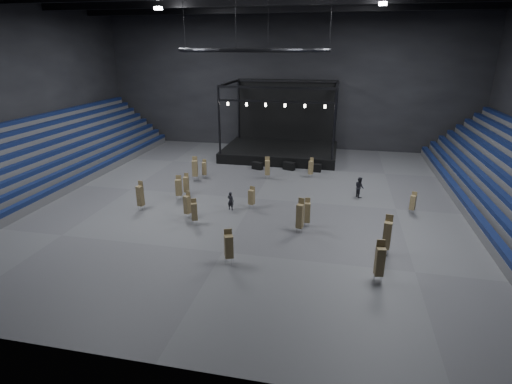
% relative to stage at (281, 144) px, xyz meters
% --- Properties ---
extents(floor, '(50.00, 50.00, 0.00)m').
position_rel_stage_xyz_m(floor, '(-0.00, -16.24, -1.45)').
color(floor, '#454547').
rests_on(floor, ground).
extents(wall_back, '(50.00, 0.20, 18.00)m').
position_rel_stage_xyz_m(wall_back, '(-0.00, 4.76, 7.55)').
color(wall_back, black).
rests_on(wall_back, ground).
extents(wall_front, '(50.00, 0.20, 18.00)m').
position_rel_stage_xyz_m(wall_front, '(-0.00, -37.24, 7.55)').
color(wall_front, black).
rests_on(wall_front, ground).
extents(wall_left, '(0.20, 42.00, 18.00)m').
position_rel_stage_xyz_m(wall_left, '(-25.00, -16.24, 7.55)').
color(wall_left, black).
rests_on(wall_left, ground).
extents(bleachers_left, '(7.20, 40.00, 6.40)m').
position_rel_stage_xyz_m(bleachers_left, '(-22.94, -16.24, 0.28)').
color(bleachers_left, '#4B4B4D').
rests_on(bleachers_left, floor).
extents(stage, '(14.00, 10.00, 9.20)m').
position_rel_stage_xyz_m(stage, '(0.00, 0.00, 0.00)').
color(stage, black).
rests_on(stage, floor).
extents(truss_ring, '(12.30, 12.30, 5.15)m').
position_rel_stage_xyz_m(truss_ring, '(-0.00, -16.24, 11.55)').
color(truss_ring, black).
rests_on(truss_ring, ceiling).
extents(flight_case_left, '(1.37, 1.02, 0.82)m').
position_rel_stage_xyz_m(flight_case_left, '(-1.70, -6.91, -1.04)').
color(flight_case_left, black).
rests_on(flight_case_left, floor).
extents(flight_case_mid, '(1.47, 1.09, 0.88)m').
position_rel_stage_xyz_m(flight_case_mid, '(1.87, -6.37, -1.01)').
color(flight_case_mid, black).
rests_on(flight_case_mid, floor).
extents(flight_case_right, '(1.34, 0.69, 0.88)m').
position_rel_stage_xyz_m(flight_case_right, '(4.86, -6.49, -1.01)').
color(flight_case_right, black).
rests_on(flight_case_right, floor).
extents(chair_stack_0, '(0.46, 0.46, 2.02)m').
position_rel_stage_xyz_m(chair_stack_0, '(-6.59, -11.22, -0.39)').
color(chair_stack_0, silver).
rests_on(chair_stack_0, floor).
extents(chair_stack_1, '(0.48, 0.48, 2.34)m').
position_rel_stage_xyz_m(chair_stack_1, '(5.25, -21.32, -0.26)').
color(chair_stack_1, silver).
rests_on(chair_stack_1, floor).
extents(chair_stack_2, '(0.60, 0.60, 2.11)m').
position_rel_stage_xyz_m(chair_stack_2, '(-3.47, -22.75, -0.34)').
color(chair_stack_2, silver).
rests_on(chair_stack_2, floor).
extents(chair_stack_3, '(0.63, 0.63, 2.53)m').
position_rel_stage_xyz_m(chair_stack_3, '(-7.29, -12.16, -0.12)').
color(chair_stack_3, silver).
rests_on(chair_stack_3, floor).
extents(chair_stack_4, '(0.56, 0.56, 1.89)m').
position_rel_stage_xyz_m(chair_stack_4, '(13.68, -16.89, -0.44)').
color(chair_stack_4, silver).
rests_on(chair_stack_4, floor).
extents(chair_stack_5, '(0.56, 0.56, 2.57)m').
position_rel_stage_xyz_m(chair_stack_5, '(-9.01, -20.87, -0.14)').
color(chair_stack_5, silver).
rests_on(chair_stack_5, floor).
extents(chair_stack_6, '(0.63, 0.63, 2.29)m').
position_rel_stage_xyz_m(chair_stack_6, '(-6.75, -17.90, -0.23)').
color(chair_stack_6, silver).
rests_on(chair_stack_6, floor).
extents(chair_stack_7, '(0.55, 0.55, 1.96)m').
position_rel_stage_xyz_m(chair_stack_7, '(0.21, -18.57, -0.39)').
color(chair_stack_7, silver).
rests_on(chair_stack_7, floor).
extents(chair_stack_8, '(0.57, 0.57, 2.26)m').
position_rel_stage_xyz_m(chair_stack_8, '(-4.49, -21.62, -0.28)').
color(chair_stack_8, silver).
rests_on(chair_stack_8, floor).
extents(chair_stack_9, '(0.60, 0.60, 2.34)m').
position_rel_stage_xyz_m(chair_stack_9, '(0.03, -10.03, -0.22)').
color(chair_stack_9, silver).
rests_on(chair_stack_9, floor).
extents(chair_stack_10, '(0.58, 0.58, 2.65)m').
position_rel_stage_xyz_m(chair_stack_10, '(10.11, -28.22, -0.08)').
color(chair_stack_10, silver).
rests_on(chair_stack_10, floor).
extents(chair_stack_11, '(0.58, 0.58, 2.73)m').
position_rel_stage_xyz_m(chair_stack_11, '(4.80, -22.52, -0.07)').
color(chair_stack_11, silver).
rests_on(chair_stack_11, floor).
extents(chair_stack_12, '(0.44, 0.44, 2.17)m').
position_rel_stage_xyz_m(chair_stack_12, '(-6.48, -16.75, -0.32)').
color(chair_stack_12, silver).
rests_on(chair_stack_12, floor).
extents(chair_stack_13, '(0.60, 0.60, 2.82)m').
position_rel_stage_xyz_m(chair_stack_13, '(10.85, -24.65, -0.01)').
color(chair_stack_13, silver).
rests_on(chair_stack_13, floor).
extents(chair_stack_14, '(0.54, 0.54, 2.14)m').
position_rel_stage_xyz_m(chair_stack_14, '(4.51, -8.60, -0.34)').
color(chair_stack_14, silver).
rests_on(chair_stack_14, floor).
extents(chair_stack_15, '(0.70, 0.70, 2.35)m').
position_rel_stage_xyz_m(chair_stack_15, '(0.82, -28.03, -0.20)').
color(chair_stack_15, silver).
rests_on(chair_stack_15, floor).
extents(man_center, '(0.68, 0.53, 1.63)m').
position_rel_stage_xyz_m(man_center, '(-1.47, -19.29, -0.64)').
color(man_center, black).
rests_on(man_center, floor).
extents(crew_member, '(1.05, 1.15, 1.92)m').
position_rel_stage_xyz_m(crew_member, '(9.43, -13.75, -0.49)').
color(crew_member, black).
rests_on(crew_member, floor).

